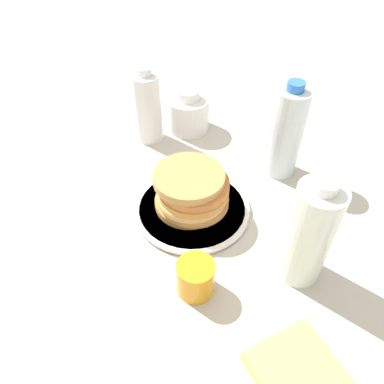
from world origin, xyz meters
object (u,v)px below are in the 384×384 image
object	(u,v)px
water_bottle_near	(148,108)
water_bottle_mid	(286,133)
pancake_stack	(192,191)
plate	(192,208)
juice_glass	(196,278)
water_bottle_far	(309,234)
cream_jug	(188,112)

from	to	relation	value
water_bottle_near	water_bottle_mid	size ratio (longest dim) A/B	0.86
pancake_stack	water_bottle_mid	xyz separation A→B (m)	(-0.13, 0.20, 0.05)
plate	juice_glass	world-z (taller)	juice_glass
juice_glass	water_bottle_far	distance (m)	0.20
pancake_stack	juice_glass	bearing A→B (deg)	3.48
juice_glass	water_bottle_mid	size ratio (longest dim) A/B	0.30
pancake_stack	water_bottle_mid	size ratio (longest dim) A/B	0.68
water_bottle_near	water_bottle_far	size ratio (longest dim) A/B	0.88
juice_glass	water_bottle_near	bearing A→B (deg)	-164.26
plate	water_bottle_mid	xyz separation A→B (m)	(-0.13, 0.20, 0.10)
plate	cream_jug	distance (m)	0.30
pancake_stack	cream_jug	distance (m)	0.30
cream_jug	water_bottle_mid	distance (m)	0.28
water_bottle_mid	water_bottle_far	world-z (taller)	water_bottle_mid
juice_glass	cream_jug	bearing A→B (deg)	-176.75
pancake_stack	water_bottle_far	bearing A→B (deg)	53.68
cream_jug	water_bottle_mid	bearing A→B (deg)	52.20
cream_jug	water_bottle_far	size ratio (longest dim) A/B	0.51
pancake_stack	water_bottle_far	distance (m)	0.24
water_bottle_near	plate	bearing A→B (deg)	23.92
plate	water_bottle_near	xyz separation A→B (m)	(-0.25, -0.11, 0.08)
water_bottle_near	juice_glass	bearing A→B (deg)	15.74
juice_glass	cream_jug	xyz separation A→B (m)	(-0.48, -0.03, 0.01)
pancake_stack	water_bottle_mid	bearing A→B (deg)	124.13
cream_jug	water_bottle_mid	world-z (taller)	water_bottle_mid
water_bottle_near	water_bottle_mid	xyz separation A→B (m)	(0.12, 0.31, 0.02)
juice_glass	water_bottle_far	xyz separation A→B (m)	(-0.04, 0.18, 0.07)
plate	water_bottle_mid	distance (m)	0.26
water_bottle_far	pancake_stack	bearing A→B (deg)	-126.32
juice_glass	cream_jug	distance (m)	0.48
juice_glass	water_bottle_mid	bearing A→B (deg)	149.46
juice_glass	water_bottle_near	world-z (taller)	water_bottle_near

